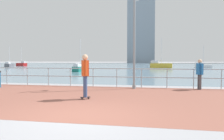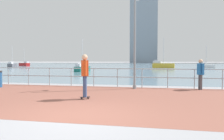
{
  "view_description": "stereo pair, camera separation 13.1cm",
  "coord_description": "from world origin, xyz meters",
  "px_view_note": "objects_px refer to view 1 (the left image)",
  "views": [
    {
      "loc": [
        2.09,
        -5.96,
        1.58
      ],
      "look_at": [
        0.23,
        4.14,
        1.1
      ],
      "focal_mm": 36.59,
      "sensor_mm": 36.0,
      "label": 1
    },
    {
      "loc": [
        2.22,
        -5.93,
        1.58
      ],
      "look_at": [
        0.23,
        4.14,
        1.1
      ],
      "focal_mm": 36.59,
      "sensor_mm": 36.0,
      "label": 2
    }
  ],
  "objects_px": {
    "lamppost": "(135,29)",
    "sailboat_navy": "(9,65)",
    "sailboat_white": "(203,66)",
    "bystander": "(200,72)",
    "sailboat_yellow": "(160,65)",
    "sailboat_red": "(22,64)",
    "sailboat_ivory": "(80,68)",
    "skateboarder": "(85,72)"
  },
  "relations": [
    {
      "from": "sailboat_yellow",
      "to": "sailboat_navy",
      "type": "bearing_deg",
      "value": -179.86
    },
    {
      "from": "bystander",
      "to": "sailboat_navy",
      "type": "bearing_deg",
      "value": 136.43
    },
    {
      "from": "skateboarder",
      "to": "sailboat_red",
      "type": "relative_size",
      "value": 0.38
    },
    {
      "from": "bystander",
      "to": "sailboat_white",
      "type": "height_order",
      "value": "sailboat_white"
    },
    {
      "from": "sailboat_white",
      "to": "sailboat_red",
      "type": "relative_size",
      "value": 0.91
    },
    {
      "from": "sailboat_white",
      "to": "sailboat_red",
      "type": "height_order",
      "value": "sailboat_red"
    },
    {
      "from": "lamppost",
      "to": "sailboat_navy",
      "type": "bearing_deg",
      "value": 133.18
    },
    {
      "from": "skateboarder",
      "to": "sailboat_white",
      "type": "distance_m",
      "value": 37.78
    },
    {
      "from": "sailboat_yellow",
      "to": "bystander",
      "type": "bearing_deg",
      "value": -87.8
    },
    {
      "from": "sailboat_white",
      "to": "sailboat_red",
      "type": "bearing_deg",
      "value": 171.62
    },
    {
      "from": "bystander",
      "to": "sailboat_white",
      "type": "bearing_deg",
      "value": 78.49
    },
    {
      "from": "sailboat_yellow",
      "to": "sailboat_navy",
      "type": "height_order",
      "value": "sailboat_yellow"
    },
    {
      "from": "sailboat_red",
      "to": "sailboat_navy",
      "type": "bearing_deg",
      "value": -76.84
    },
    {
      "from": "lamppost",
      "to": "sailboat_yellow",
      "type": "height_order",
      "value": "lamppost"
    },
    {
      "from": "bystander",
      "to": "sailboat_yellow",
      "type": "distance_m",
      "value": 30.89
    },
    {
      "from": "sailboat_red",
      "to": "sailboat_ivory",
      "type": "height_order",
      "value": "sailboat_red"
    },
    {
      "from": "skateboarder",
      "to": "bystander",
      "type": "distance_m",
      "value": 6.33
    },
    {
      "from": "lamppost",
      "to": "sailboat_white",
      "type": "xyz_separation_m",
      "value": [
        9.92,
        32.2,
        -2.79
      ]
    },
    {
      "from": "bystander",
      "to": "sailboat_white",
      "type": "relative_size",
      "value": 0.38
    },
    {
      "from": "lamppost",
      "to": "sailboat_white",
      "type": "distance_m",
      "value": 33.81
    },
    {
      "from": "skateboarder",
      "to": "sailboat_red",
      "type": "bearing_deg",
      "value": 124.7
    },
    {
      "from": "lamppost",
      "to": "sailboat_white",
      "type": "height_order",
      "value": "lamppost"
    },
    {
      "from": "bystander",
      "to": "sailboat_yellow",
      "type": "xyz_separation_m",
      "value": [
        -1.19,
        30.86,
        -0.39
      ]
    },
    {
      "from": "sailboat_navy",
      "to": "sailboat_white",
      "type": "bearing_deg",
      "value": 1.94
    },
    {
      "from": "lamppost",
      "to": "skateboarder",
      "type": "xyz_separation_m",
      "value": [
        -1.64,
        -3.76,
        -2.12
      ]
    },
    {
      "from": "sailboat_red",
      "to": "sailboat_ivory",
      "type": "xyz_separation_m",
      "value": [
        22.15,
        -21.91,
        -0.03
      ]
    },
    {
      "from": "sailboat_ivory",
      "to": "sailboat_navy",
      "type": "relative_size",
      "value": 0.96
    },
    {
      "from": "sailboat_white",
      "to": "bystander",
      "type": "bearing_deg",
      "value": -101.51
    },
    {
      "from": "bystander",
      "to": "sailboat_yellow",
      "type": "relative_size",
      "value": 0.28
    },
    {
      "from": "lamppost",
      "to": "bystander",
      "type": "xyz_separation_m",
      "value": [
        3.38,
        0.1,
        -2.27
      ]
    },
    {
      "from": "sailboat_ivory",
      "to": "skateboarder",
      "type": "bearing_deg",
      "value": -71.01
    },
    {
      "from": "skateboarder",
      "to": "bystander",
      "type": "bearing_deg",
      "value": 37.54
    },
    {
      "from": "sailboat_red",
      "to": "sailboat_navy",
      "type": "distance_m",
      "value": 7.5
    },
    {
      "from": "lamppost",
      "to": "sailboat_red",
      "type": "distance_m",
      "value": 49.06
    },
    {
      "from": "sailboat_ivory",
      "to": "sailboat_navy",
      "type": "bearing_deg",
      "value": 144.46
    },
    {
      "from": "skateboarder",
      "to": "sailboat_red",
      "type": "distance_m",
      "value": 51.02
    },
    {
      "from": "sailboat_red",
      "to": "sailboat_yellow",
      "type": "height_order",
      "value": "sailboat_yellow"
    },
    {
      "from": "sailboat_white",
      "to": "sailboat_ivory",
      "type": "distance_m",
      "value": 24.38
    },
    {
      "from": "sailboat_red",
      "to": "bystander",
      "type": "bearing_deg",
      "value": -48.19
    },
    {
      "from": "skateboarder",
      "to": "sailboat_navy",
      "type": "height_order",
      "value": "sailboat_navy"
    },
    {
      "from": "sailboat_red",
      "to": "sailboat_navy",
      "type": "relative_size",
      "value": 1.04
    },
    {
      "from": "bystander",
      "to": "sailboat_ivory",
      "type": "relative_size",
      "value": 0.37
    }
  ]
}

